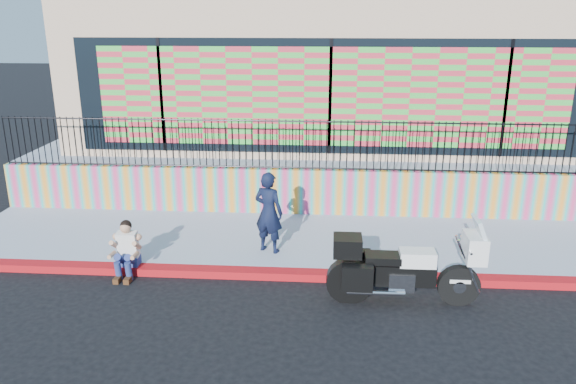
{
  "coord_description": "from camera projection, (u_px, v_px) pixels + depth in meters",
  "views": [
    {
      "loc": [
        -0.04,
        -9.66,
        4.84
      ],
      "look_at": [
        -0.82,
        1.2,
        1.34
      ],
      "focal_mm": 35.0,
      "sensor_mm": 36.0,
      "label": 1
    }
  ],
  "objects": [
    {
      "name": "storefront_building",
      "position": [
        330.0,
        66.0,
        17.38
      ],
      "size": [
        14.0,
        8.06,
        4.0
      ],
      "color": "tan",
      "rests_on": "elevated_platform"
    },
    {
      "name": "mural_wall",
      "position": [
        328.0,
        192.0,
        13.52
      ],
      "size": [
        16.0,
        0.2,
        1.1
      ],
      "primitive_type": "cube",
      "color": "#DD3A75",
      "rests_on": "sidewalk"
    },
    {
      "name": "seated_man",
      "position": [
        126.0,
        254.0,
        10.66
      ],
      "size": [
        0.54,
        0.71,
        1.06
      ],
      "color": "navy",
      "rests_on": "ground"
    },
    {
      "name": "police_officer",
      "position": [
        269.0,
        212.0,
        11.3
      ],
      "size": [
        0.72,
        0.61,
        1.68
      ],
      "primitive_type": "imported",
      "rotation": [
        0.0,
        0.0,
        2.74
      ],
      "color": "black",
      "rests_on": "sidewalk"
    },
    {
      "name": "ground",
      "position": [
        327.0,
        279.0,
        10.65
      ],
      "size": [
        90.0,
        90.0,
        0.0
      ],
      "primitive_type": "plane",
      "color": "black",
      "rests_on": "ground"
    },
    {
      "name": "red_curb",
      "position": [
        327.0,
        276.0,
        10.63
      ],
      "size": [
        16.0,
        0.3,
        0.15
      ],
      "primitive_type": "cube",
      "color": "#B00F0C",
      "rests_on": "ground"
    },
    {
      "name": "police_motorcycle",
      "position": [
        402.0,
        267.0,
        9.6
      ],
      "size": [
        2.59,
        0.86,
        1.61
      ],
      "color": "black",
      "rests_on": "ground"
    },
    {
      "name": "metal_fence",
      "position": [
        329.0,
        145.0,
        13.17
      ],
      "size": [
        15.8,
        0.04,
        1.2
      ],
      "primitive_type": null,
      "color": "black",
      "rests_on": "mural_wall"
    },
    {
      "name": "elevated_platform",
      "position": [
        329.0,
        147.0,
        18.39
      ],
      "size": [
        16.0,
        10.0,
        1.25
      ],
      "primitive_type": "cube",
      "color": "#9198AE",
      "rests_on": "ground"
    },
    {
      "name": "sidewalk",
      "position": [
        327.0,
        242.0,
        12.2
      ],
      "size": [
        16.0,
        3.0,
        0.15
      ],
      "primitive_type": "cube",
      "color": "#9198AE",
      "rests_on": "ground"
    }
  ]
}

